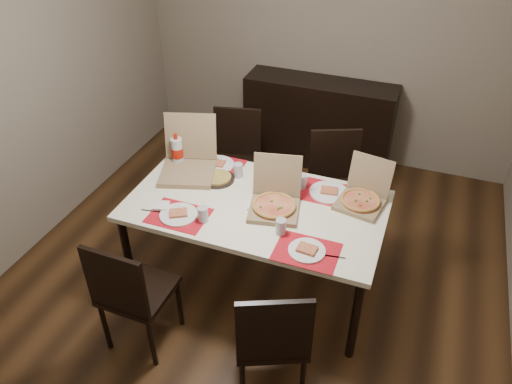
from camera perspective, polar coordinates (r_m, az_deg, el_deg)
ground at (r=4.11m, az=0.22°, el=-8.85°), size 3.80×4.00×0.02m
room_walls at (r=3.52m, az=2.86°, el=16.84°), size 3.84×4.02×2.62m
sideboard at (r=5.23m, az=7.11°, el=7.87°), size 1.50×0.40×0.90m
dining_table at (r=3.56m, az=0.00°, el=-2.17°), size 1.80×1.00×0.75m
chair_near_left at (r=3.32m, az=-14.11°, el=-10.99°), size 0.43×0.43×0.93m
chair_near_right at (r=3.00m, az=1.84°, el=-16.13°), size 0.55×0.55×0.93m
chair_far_left at (r=4.50m, az=-2.29°, el=4.09°), size 0.50×0.50×0.93m
chair_far_right at (r=4.22m, az=8.99°, el=1.27°), size 0.55×0.55×0.93m
setting_near_left at (r=3.43m, az=-8.40°, el=-2.47°), size 0.49×0.30×0.11m
setting_near_right at (r=3.17m, az=4.97°, el=-5.90°), size 0.49×0.30×0.11m
setting_far_left at (r=3.90m, az=-4.12°, el=3.06°), size 0.50×0.30×0.11m
setting_far_right at (r=3.65m, az=7.60°, el=0.27°), size 0.51×0.30×0.11m
napkin_loose at (r=3.49m, az=-0.05°, el=-1.51°), size 0.15×0.15×0.02m
pizza_box_center at (r=3.45m, az=2.14°, el=-1.13°), size 0.41×0.44×0.34m
pizza_box_right at (r=3.57m, az=12.04°, el=-0.57°), size 0.36×0.39×0.31m
pizza_box_left at (r=3.86m, az=-7.69°, el=3.15°), size 0.51×0.54×0.40m
faina_plate at (r=3.77m, az=-4.42°, el=1.58°), size 0.26×0.26×0.03m
dip_bowl at (r=3.61m, az=2.18°, el=-0.02°), size 0.13×0.13×0.03m
soda_bottle at (r=3.93m, az=-8.99°, el=4.58°), size 0.09×0.09×0.27m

